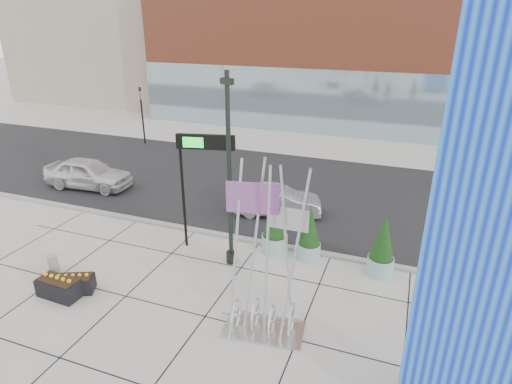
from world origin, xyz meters
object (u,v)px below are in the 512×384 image
(blue_pylon, at_px, (501,259))
(overhead_street_sign, at_px, (199,153))
(lamp_post, at_px, (230,192))
(car_white_west, at_px, (88,173))
(public_art_sculpture, at_px, (264,292))
(car_silver_mid, at_px, (277,201))
(concrete_bollard, at_px, (53,264))

(blue_pylon, distance_m, overhead_street_sign, 10.68)
(lamp_post, xyz_separation_m, car_white_west, (-10.38, 4.34, -2.13))
(lamp_post, bearing_deg, car_white_west, 157.32)
(lamp_post, relative_size, public_art_sculpture, 1.32)
(car_silver_mid, bearing_deg, concrete_bollard, 125.97)
(lamp_post, bearing_deg, car_silver_mid, 85.92)
(overhead_street_sign, bearing_deg, concrete_bollard, -155.21)
(concrete_bollard, bearing_deg, blue_pylon, -8.16)
(lamp_post, height_order, concrete_bollard, lamp_post)
(blue_pylon, distance_m, concrete_bollard, 14.41)
(car_white_west, bearing_deg, car_silver_mid, -92.90)
(concrete_bollard, distance_m, car_white_west, 8.54)
(blue_pylon, xyz_separation_m, car_silver_mid, (-7.40, 9.54, -3.94))
(public_art_sculpture, relative_size, concrete_bollard, 7.80)
(lamp_post, xyz_separation_m, car_silver_mid, (0.33, 4.68, -2.27))
(car_white_west, bearing_deg, lamp_post, -117.38)
(public_art_sculpture, bearing_deg, overhead_street_sign, 129.19)
(car_white_west, bearing_deg, blue_pylon, -121.64)
(car_silver_mid, bearing_deg, lamp_post, 161.28)
(overhead_street_sign, bearing_deg, public_art_sculpture, -57.19)
(blue_pylon, relative_size, concrete_bollard, 13.68)
(blue_pylon, height_order, car_white_west, blue_pylon)
(lamp_post, relative_size, car_silver_mid, 1.75)
(overhead_street_sign, xyz_separation_m, car_silver_mid, (1.79, 4.12, -3.39))
(blue_pylon, distance_m, lamp_post, 9.28)
(lamp_post, height_order, overhead_street_sign, lamp_post)
(public_art_sculpture, relative_size, car_silver_mid, 1.33)
(blue_pylon, relative_size, car_white_west, 2.00)
(public_art_sculpture, bearing_deg, blue_pylon, -23.87)
(blue_pylon, relative_size, car_silver_mid, 2.33)
(concrete_bollard, xyz_separation_m, car_silver_mid, (6.23, 7.58, 0.33))
(overhead_street_sign, relative_size, car_white_west, 0.99)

